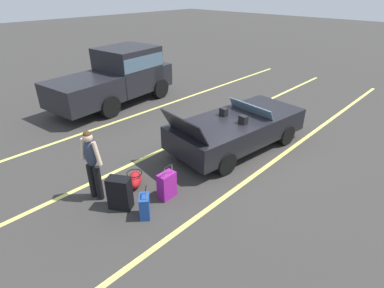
# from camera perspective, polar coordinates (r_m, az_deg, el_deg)

# --- Properties ---
(ground_plane) EXTENTS (80.00, 80.00, 0.00)m
(ground_plane) POSITION_cam_1_polar(r_m,az_deg,el_deg) (9.14, 8.18, -0.50)
(ground_plane) COLOR #383533
(lot_line_near) EXTENTS (18.00, 0.12, 0.01)m
(lot_line_near) POSITION_cam_1_polar(r_m,az_deg,el_deg) (8.59, 14.95, -3.22)
(lot_line_near) COLOR #EAE066
(lot_line_near) RESTS_ON ground_plane
(lot_line_mid) EXTENTS (18.00, 0.12, 0.01)m
(lot_line_mid) POSITION_cam_1_polar(r_m,az_deg,el_deg) (9.94, 1.45, 2.21)
(lot_line_mid) COLOR #EAE066
(lot_line_mid) RESTS_ON ground_plane
(lot_line_far) EXTENTS (18.00, 0.12, 0.01)m
(lot_line_far) POSITION_cam_1_polar(r_m,az_deg,el_deg) (11.76, -8.41, 6.09)
(lot_line_far) COLOR #EAE066
(lot_line_far) RESTS_ON ground_plane
(convertible_car) EXTENTS (4.37, 2.24, 1.51)m
(convertible_car) POSITION_cam_1_polar(r_m,az_deg,el_deg) (9.02, 9.29, 3.19)
(convertible_car) COLOR black
(convertible_car) RESTS_ON ground_plane
(suitcase_large_black) EXTENTS (0.49, 0.56, 0.74)m
(suitcase_large_black) POSITION_cam_1_polar(r_m,az_deg,el_deg) (6.70, -13.34, -8.93)
(suitcase_large_black) COLOR black
(suitcase_large_black) RESTS_ON ground_plane
(suitcase_medium_bright) EXTENTS (0.41, 0.27, 0.85)m
(suitcase_medium_bright) POSITION_cam_1_polar(r_m,az_deg,el_deg) (6.87, -4.75, -7.71)
(suitcase_medium_bright) COLOR #991E8C
(suitcase_medium_bright) RESTS_ON ground_plane
(suitcase_small_carryon) EXTENTS (0.38, 0.39, 0.71)m
(suitcase_small_carryon) POSITION_cam_1_polar(r_m,az_deg,el_deg) (6.44, -8.83, -11.45)
(suitcase_small_carryon) COLOR #1E479E
(suitcase_small_carryon) RESTS_ON ground_plane
(duffel_bag) EXTENTS (0.65, 0.68, 0.34)m
(duffel_bag) POSITION_cam_1_polar(r_m,az_deg,el_deg) (7.44, -10.63, -6.50)
(duffel_bag) COLOR red
(duffel_bag) RESTS_ON ground_plane
(traveler_person) EXTENTS (0.29, 0.61, 1.65)m
(traveler_person) POSITION_cam_1_polar(r_m,az_deg,el_deg) (6.85, -18.25, -3.17)
(traveler_person) COLOR black
(traveler_person) RESTS_ON ground_plane
(parked_pickup_truck_near) EXTENTS (5.19, 2.52, 2.10)m
(parked_pickup_truck_near) POSITION_cam_1_polar(r_m,az_deg,el_deg) (12.64, -13.40, 12.46)
(parked_pickup_truck_near) COLOR black
(parked_pickup_truck_near) RESTS_ON ground_plane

